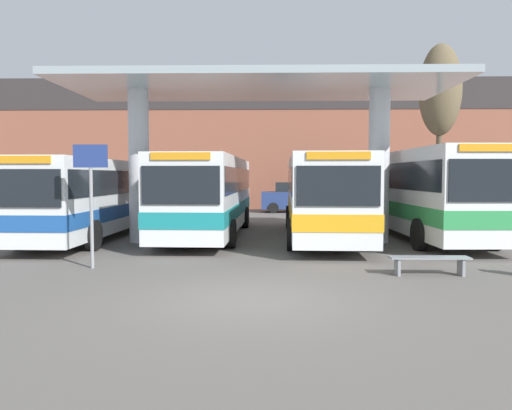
{
  "coord_description": "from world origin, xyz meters",
  "views": [
    {
      "loc": [
        0.32,
        -9.75,
        2.45
      ],
      "look_at": [
        0.0,
        4.66,
        1.6
      ],
      "focal_mm": 35.0,
      "sensor_mm": 36.0,
      "label": 1
    }
  ],
  "objects_px": {
    "poplar_tree_behind_left": "(440,91)",
    "parked_car_street": "(293,198)",
    "transit_bus_far_right_bay": "(422,190)",
    "waiting_bench_near_pillar": "(429,261)",
    "transit_bus_right_bay": "(322,193)",
    "transit_bus_left_bay": "(94,194)",
    "info_sign_platform": "(91,181)",
    "transit_bus_center_bay": "(209,192)"
  },
  "relations": [
    {
      "from": "transit_bus_left_bay",
      "to": "transit_bus_far_right_bay",
      "type": "relative_size",
      "value": 1.01
    },
    {
      "from": "transit_bus_right_bay",
      "to": "transit_bus_far_right_bay",
      "type": "bearing_deg",
      "value": -179.46
    },
    {
      "from": "waiting_bench_near_pillar",
      "to": "parked_car_street",
      "type": "height_order",
      "value": "parked_car_street"
    },
    {
      "from": "transit_bus_far_right_bay",
      "to": "poplar_tree_behind_left",
      "type": "bearing_deg",
      "value": -114.34
    },
    {
      "from": "transit_bus_center_bay",
      "to": "transit_bus_left_bay",
      "type": "bearing_deg",
      "value": 11.84
    },
    {
      "from": "transit_bus_far_right_bay",
      "to": "waiting_bench_near_pillar",
      "type": "bearing_deg",
      "value": 72.56
    },
    {
      "from": "transit_bus_far_right_bay",
      "to": "info_sign_platform",
      "type": "bearing_deg",
      "value": 30.42
    },
    {
      "from": "poplar_tree_behind_left",
      "to": "parked_car_street",
      "type": "distance_m",
      "value": 11.37
    },
    {
      "from": "transit_bus_center_bay",
      "to": "info_sign_platform",
      "type": "height_order",
      "value": "info_sign_platform"
    },
    {
      "from": "transit_bus_center_bay",
      "to": "poplar_tree_behind_left",
      "type": "xyz_separation_m",
      "value": [
        11.81,
        7.4,
        5.26
      ]
    },
    {
      "from": "waiting_bench_near_pillar",
      "to": "transit_bus_right_bay",
      "type": "bearing_deg",
      "value": 103.53
    },
    {
      "from": "poplar_tree_behind_left",
      "to": "parked_car_street",
      "type": "xyz_separation_m",
      "value": [
        -7.72,
        5.75,
        -6.05
      ]
    },
    {
      "from": "poplar_tree_behind_left",
      "to": "transit_bus_center_bay",
      "type": "bearing_deg",
      "value": -147.94
    },
    {
      "from": "poplar_tree_behind_left",
      "to": "parked_car_street",
      "type": "height_order",
      "value": "poplar_tree_behind_left"
    },
    {
      "from": "transit_bus_far_right_bay",
      "to": "transit_bus_left_bay",
      "type": "bearing_deg",
      "value": -0.67
    },
    {
      "from": "transit_bus_center_bay",
      "to": "waiting_bench_near_pillar",
      "type": "distance_m",
      "value": 10.35
    },
    {
      "from": "transit_bus_left_bay",
      "to": "info_sign_platform",
      "type": "distance_m",
      "value": 6.89
    },
    {
      "from": "transit_bus_far_right_bay",
      "to": "parked_car_street",
      "type": "bearing_deg",
      "value": -73.9
    },
    {
      "from": "transit_bus_left_bay",
      "to": "transit_bus_right_bay",
      "type": "distance_m",
      "value": 9.01
    },
    {
      "from": "waiting_bench_near_pillar",
      "to": "parked_car_street",
      "type": "distance_m",
      "value": 21.31
    },
    {
      "from": "transit_bus_center_bay",
      "to": "waiting_bench_near_pillar",
      "type": "relative_size",
      "value": 5.84
    },
    {
      "from": "transit_bus_left_bay",
      "to": "transit_bus_center_bay",
      "type": "bearing_deg",
      "value": -168.77
    },
    {
      "from": "info_sign_platform",
      "to": "poplar_tree_behind_left",
      "type": "xyz_separation_m",
      "value": [
        14.06,
        14.69,
        4.72
      ]
    },
    {
      "from": "transit_bus_right_bay",
      "to": "parked_car_street",
      "type": "relative_size",
      "value": 2.87
    },
    {
      "from": "transit_bus_center_bay",
      "to": "poplar_tree_behind_left",
      "type": "distance_m",
      "value": 14.9
    },
    {
      "from": "transit_bus_center_bay",
      "to": "transit_bus_right_bay",
      "type": "distance_m",
      "value": 4.57
    },
    {
      "from": "transit_bus_left_bay",
      "to": "parked_car_street",
      "type": "relative_size",
      "value": 2.68
    },
    {
      "from": "poplar_tree_behind_left",
      "to": "info_sign_platform",
      "type": "bearing_deg",
      "value": -133.75
    },
    {
      "from": "transit_bus_left_bay",
      "to": "transit_bus_right_bay",
      "type": "relative_size",
      "value": 0.93
    },
    {
      "from": "transit_bus_far_right_bay",
      "to": "poplar_tree_behind_left",
      "type": "relative_size",
      "value": 1.15
    },
    {
      "from": "transit_bus_center_bay",
      "to": "info_sign_platform",
      "type": "bearing_deg",
      "value": 74.63
    },
    {
      "from": "info_sign_platform",
      "to": "transit_bus_far_right_bay",
      "type": "bearing_deg",
      "value": 32.08
    },
    {
      "from": "parked_car_street",
      "to": "transit_bus_far_right_bay",
      "type": "bearing_deg",
      "value": -72.13
    },
    {
      "from": "transit_bus_center_bay",
      "to": "transit_bus_right_bay",
      "type": "bearing_deg",
      "value": 175.86
    },
    {
      "from": "info_sign_platform",
      "to": "poplar_tree_behind_left",
      "type": "bearing_deg",
      "value": 46.25
    },
    {
      "from": "parked_car_street",
      "to": "transit_bus_right_bay",
      "type": "bearing_deg",
      "value": -87.96
    },
    {
      "from": "transit_bus_center_bay",
      "to": "poplar_tree_behind_left",
      "type": "relative_size",
      "value": 1.18
    },
    {
      "from": "transit_bus_left_bay",
      "to": "transit_bus_center_bay",
      "type": "distance_m",
      "value": 4.52
    },
    {
      "from": "parked_car_street",
      "to": "poplar_tree_behind_left",
      "type": "bearing_deg",
      "value": -36.56
    },
    {
      "from": "transit_bus_left_bay",
      "to": "transit_bus_center_bay",
      "type": "height_order",
      "value": "transit_bus_center_bay"
    },
    {
      "from": "transit_bus_left_bay",
      "to": "poplar_tree_behind_left",
      "type": "bearing_deg",
      "value": -152.1
    },
    {
      "from": "parked_car_street",
      "to": "transit_bus_left_bay",
      "type": "bearing_deg",
      "value": -121.39
    }
  ]
}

